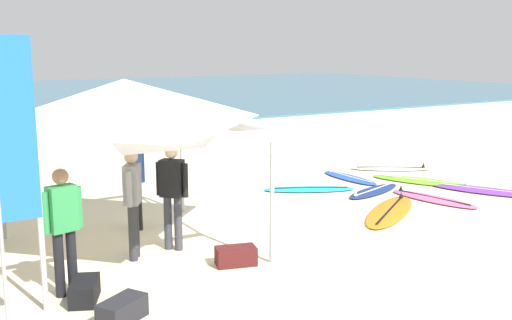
# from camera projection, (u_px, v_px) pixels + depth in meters

# --- Properties ---
(ground_plane) EXTENTS (80.00, 80.00, 0.00)m
(ground_plane) POSITION_uv_depth(u_px,v_px,m) (265.00, 232.00, 10.59)
(ground_plane) COLOR beige
(canopy_tent) EXTENTS (3.44, 3.44, 2.75)m
(canopy_tent) POSITION_uv_depth(u_px,v_px,m) (125.00, 102.00, 9.24)
(canopy_tent) COLOR #B7B7BC
(canopy_tent) RESTS_ON ground
(surfboard_lime) EXTENTS (1.77, 2.53, 0.19)m
(surfboard_lime) POSITION_uv_depth(u_px,v_px,m) (423.00, 181.00, 14.45)
(surfboard_lime) COLOR #7AD12D
(surfboard_lime) RESTS_ON ground
(surfboard_orange) EXTENTS (2.53, 2.04, 0.19)m
(surfboard_orange) POSITION_uv_depth(u_px,v_px,m) (390.00, 211.00, 11.81)
(surfboard_orange) COLOR orange
(surfboard_orange) RESTS_ON ground
(surfboard_navy) EXTENTS (1.94, 1.07, 0.19)m
(surfboard_navy) POSITION_uv_depth(u_px,v_px,m) (373.00, 191.00, 13.46)
(surfboard_navy) COLOR navy
(surfboard_navy) RESTS_ON ground
(surfboard_purple) EXTENTS (1.78, 2.54, 0.19)m
(surfboard_purple) POSITION_uv_depth(u_px,v_px,m) (488.00, 191.00, 13.49)
(surfboard_purple) COLOR purple
(surfboard_purple) RESTS_ON ground
(surfboard_blue) EXTENTS (0.55, 1.87, 0.19)m
(surfboard_blue) POSITION_uv_depth(u_px,v_px,m) (349.00, 178.00, 14.83)
(surfboard_blue) COLOR blue
(surfboard_blue) RESTS_ON ground
(surfboard_white) EXTENTS (2.09, 1.62, 0.19)m
(surfboard_white) POSITION_uv_depth(u_px,v_px,m) (391.00, 168.00, 15.97)
(surfboard_white) COLOR white
(surfboard_white) RESTS_ON ground
(surfboard_cyan) EXTENTS (2.12, 1.45, 0.19)m
(surfboard_cyan) POSITION_uv_depth(u_px,v_px,m) (309.00, 189.00, 13.65)
(surfboard_cyan) COLOR #23B2CC
(surfboard_cyan) RESTS_ON ground
(surfboard_pink) EXTENTS (0.92, 2.11, 0.19)m
(surfboard_pink) POSITION_uv_depth(u_px,v_px,m) (433.00, 199.00, 12.77)
(surfboard_pink) COLOR pink
(surfboard_pink) RESTS_ON ground
(person_black) EXTENTS (0.40, 0.43, 1.71)m
(person_black) POSITION_uv_depth(u_px,v_px,m) (172.00, 190.00, 9.51)
(person_black) COLOR #383842
(person_black) RESTS_ON ground
(person_grey) EXTENTS (0.37, 0.49, 1.71)m
(person_grey) POSITION_uv_depth(u_px,v_px,m) (133.00, 197.00, 9.10)
(person_grey) COLOR #2D2D33
(person_grey) RESTS_ON ground
(person_green) EXTENTS (0.54, 0.30, 1.71)m
(person_green) POSITION_uv_depth(u_px,v_px,m) (63.00, 223.00, 7.74)
(person_green) COLOR black
(person_green) RESTS_ON ground
(person_blue) EXTENTS (0.24, 0.55, 1.71)m
(person_blue) POSITION_uv_depth(u_px,v_px,m) (136.00, 175.00, 10.63)
(person_blue) COLOR black
(person_blue) RESTS_ON ground
(banner_flag) EXTENTS (0.60, 0.36, 3.40)m
(banner_flag) POSITION_uv_depth(u_px,v_px,m) (11.00, 210.00, 6.18)
(banner_flag) COLOR #99999E
(banner_flag) RESTS_ON ground
(gear_bag_near_tent) EXTENTS (0.68, 0.58, 0.28)m
(gear_bag_near_tent) POSITION_uv_depth(u_px,v_px,m) (122.00, 310.00, 7.13)
(gear_bag_near_tent) COLOR #232328
(gear_bag_near_tent) RESTS_ON ground
(gear_bag_by_pole) EXTENTS (0.66, 0.46, 0.28)m
(gear_bag_by_pole) POSITION_uv_depth(u_px,v_px,m) (236.00, 256.00, 8.98)
(gear_bag_by_pole) COLOR #4C1919
(gear_bag_by_pole) RESTS_ON ground
(gear_bag_on_sand) EXTENTS (0.54, 0.68, 0.28)m
(gear_bag_on_sand) POSITION_uv_depth(u_px,v_px,m) (85.00, 291.00, 7.70)
(gear_bag_on_sand) COLOR black
(gear_bag_on_sand) RESTS_ON ground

